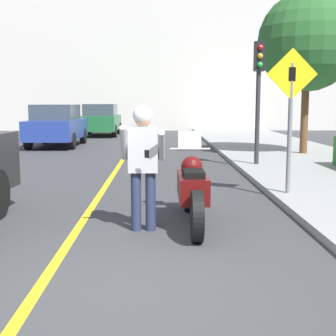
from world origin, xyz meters
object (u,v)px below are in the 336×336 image
(person_biker, at_px, (143,155))
(traffic_light, at_px, (259,79))
(motorcycle, at_px, (192,189))
(crossing_sign, at_px, (291,107))
(street_tree, at_px, (307,42))
(parked_car_blue, at_px, (57,125))
(parked_car_green, at_px, (101,120))

(person_biker, relative_size, traffic_light, 0.54)
(motorcycle, bearing_deg, person_biker, -154.46)
(person_biker, bearing_deg, crossing_sign, 38.95)
(crossing_sign, height_order, street_tree, street_tree)
(parked_car_blue, bearing_deg, crossing_sign, -58.41)
(crossing_sign, xyz_separation_m, traffic_light, (0.26, 4.08, 0.70))
(traffic_light, distance_m, parked_car_blue, 9.49)
(parked_car_blue, relative_size, parked_car_green, 1.00)
(street_tree, height_order, parked_car_green, street_tree)
(crossing_sign, distance_m, traffic_light, 4.15)
(parked_car_green, bearing_deg, person_biker, -81.12)
(motorcycle, distance_m, street_tree, 9.99)
(street_tree, relative_size, parked_car_blue, 1.22)
(traffic_light, bearing_deg, street_tree, 52.24)
(crossing_sign, bearing_deg, street_tree, 70.91)
(motorcycle, bearing_deg, parked_car_green, 101.14)
(traffic_light, bearing_deg, crossing_sign, -93.66)
(parked_car_green, bearing_deg, street_tree, -51.66)
(person_biker, relative_size, crossing_sign, 0.67)
(parked_car_blue, distance_m, parked_car_green, 6.18)
(traffic_light, bearing_deg, person_biker, -114.67)
(street_tree, bearing_deg, motorcycle, -116.33)
(crossing_sign, distance_m, street_tree, 7.42)
(parked_car_green, bearing_deg, motorcycle, -78.86)
(motorcycle, xyz_separation_m, traffic_light, (2.13, 5.82, 1.85))
(motorcycle, relative_size, person_biker, 1.39)
(street_tree, distance_m, parked_car_green, 12.93)
(crossing_sign, height_order, parked_car_blue, crossing_sign)
(motorcycle, height_order, street_tree, street_tree)
(person_biker, relative_size, street_tree, 0.34)
(traffic_light, relative_size, parked_car_blue, 0.77)
(person_biker, bearing_deg, parked_car_blue, 107.29)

